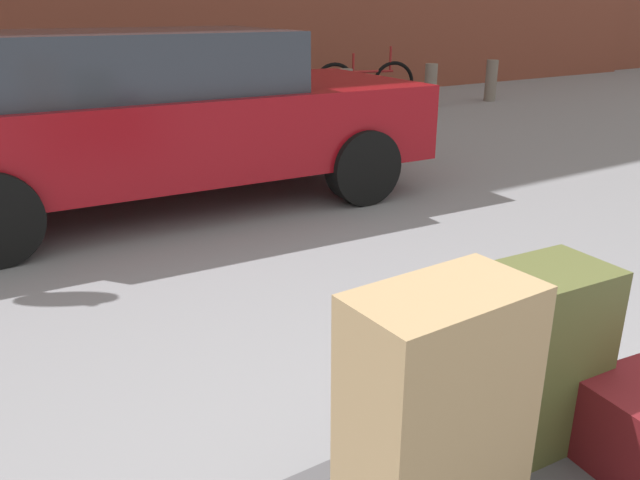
{
  "coord_description": "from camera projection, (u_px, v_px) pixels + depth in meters",
  "views": [
    {
      "loc": [
        -1.32,
        -0.88,
        1.61
      ],
      "look_at": [
        0.0,
        1.2,
        0.69
      ],
      "focal_mm": 35.54,
      "sensor_mm": 36.0,
      "label": 1
    }
  ],
  "objects": [
    {
      "name": "parked_car",
      "position": [
        158.0,
        114.0,
        5.23
      ],
      "size": [
        4.39,
        2.11,
        1.42
      ],
      "color": "maroon",
      "rests_on": "ground_plane"
    },
    {
      "name": "bollard_corner",
      "position": [
        491.0,
        81.0,
        11.15
      ],
      "size": [
        0.2,
        0.2,
        0.71
      ],
      "primitive_type": "cylinder",
      "color": "#72665B",
      "rests_on": "ground_plane"
    },
    {
      "name": "suitcase_tan_front_right",
      "position": [
        436.0,
        432.0,
        1.44
      ],
      "size": [
        0.43,
        0.24,
        0.71
      ],
      "primitive_type": "cube",
      "rotation": [
        0.0,
        0.0,
        0.02
      ],
      "color": "#9E7F56",
      "rests_on": "luggage_cart"
    },
    {
      "name": "bollard_kerb_mid",
      "position": [
        346.0,
        93.0,
        9.59
      ],
      "size": [
        0.2,
        0.2,
        0.71
      ],
      "primitive_type": "cylinder",
      "color": "#72665B",
      "rests_on": "ground_plane"
    },
    {
      "name": "suitcase_olive_rear_left",
      "position": [
        531.0,
        360.0,
        1.87
      ],
      "size": [
        0.45,
        0.28,
        0.57
      ],
      "primitive_type": "cube",
      "rotation": [
        0.0,
        0.0,
        -0.07
      ],
      "color": "#4C5128",
      "rests_on": "luggage_cart"
    },
    {
      "name": "bicycle_leaning",
      "position": [
        365.0,
        83.0,
        10.62
      ],
      "size": [
        1.69,
        0.6,
        0.96
      ],
      "color": "black",
      "rests_on": "ground_plane"
    },
    {
      "name": "bollard_kerb_far",
      "position": [
        430.0,
        86.0,
        10.44
      ],
      "size": [
        0.2,
        0.2,
        0.71
      ],
      "primitive_type": "cylinder",
      "color": "#72665B",
      "rests_on": "ground_plane"
    },
    {
      "name": "bollard_kerb_near",
      "position": [
        274.0,
        99.0,
        8.97
      ],
      "size": [
        0.2,
        0.2,
        0.71
      ],
      "primitive_type": "cylinder",
      "color": "#72665B",
      "rests_on": "ground_plane"
    }
  ]
}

